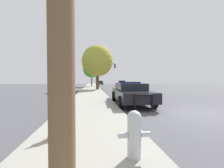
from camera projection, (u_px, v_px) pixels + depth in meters
The scene contains 10 objects.
ground_plane at pixel (201, 114), 6.93m from camera, with size 110.00×110.00×0.00m, color #4F4F54.
sidewalk_left at pixel (90, 116), 6.25m from camera, with size 3.00×110.00×0.13m.
police_car at pixel (131, 92), 9.89m from camera, with size 2.29×5.48×1.45m.
fire_hydrant at pixel (134, 133), 2.76m from camera, with size 0.61×0.27×0.88m.
traffic_light at pixel (105, 70), 30.91m from camera, with size 4.02×0.35×4.94m.
car_background_oncoming at pixel (122, 83), 35.53m from camera, with size 2.13×4.16×1.43m.
car_background_distant at pixel (100, 83), 47.84m from camera, with size 2.12×4.29×1.32m.
tree_sidewalk_far at pixel (92, 69), 34.03m from camera, with size 3.94×3.94×5.93m.
tree_sidewalk_mid at pixel (97, 61), 22.83m from camera, with size 4.76×4.76×6.73m.
traffic_cone at pixel (55, 124), 3.67m from camera, with size 0.36×0.36×0.70m.
Camera 1 is at (-5.02, -6.28, 1.57)m, focal length 24.00 mm.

